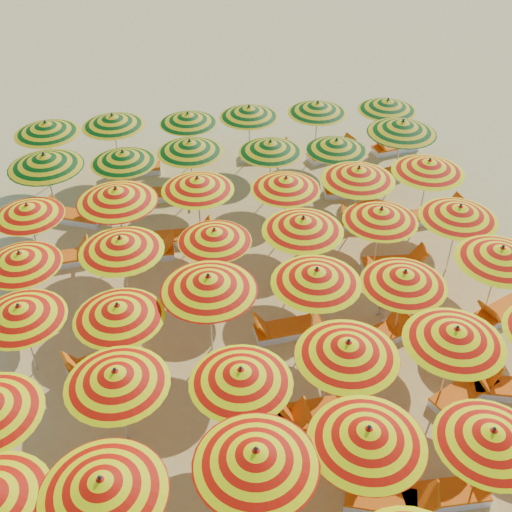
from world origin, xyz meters
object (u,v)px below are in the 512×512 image
object	(u,v)px
lounger_7	(270,429)
umbrella_20	(209,283)
umbrella_21	(317,276)
umbrella_28	(381,215)
lounger_23	(177,193)
umbrella_8	(256,457)
umbrella_34	(359,174)
umbrella_15	(348,349)
umbrella_30	(28,210)
lounger_27	(265,154)
lounger_22	(73,216)
umbrella_24	(21,259)
umbrella_33	(286,183)
lounger_13	(376,337)
lounger_19	(184,237)
lounger_8	(314,412)
lounger_24	(349,190)
umbrella_45	(249,112)
umbrella_46	(318,108)
lounger_26	(134,169)
lounger_11	(102,362)
lounger_4	(391,502)
lounger_9	(465,392)
umbrella_43	(113,120)
umbrella_38	(190,146)
umbrella_19	(118,311)
umbrella_23	(501,254)
lounger_17	(61,259)
lounger_18	(146,252)
beachgoer_a	(384,296)
umbrella_27	(303,224)
lounger_29	(394,148)
lounger_15	(12,308)
umbrella_25	(121,244)
umbrella_42	(46,128)
umbrella_10	(492,436)
umbrella_13	(116,377)
umbrella_40	(336,145)
umbrella_47	(388,105)
lounger_14	(504,310)
lounger_5	(447,494)
umbrella_22	(404,278)
lounger_16	(394,264)
umbrella_32	(197,184)
umbrella_26	(214,235)
lounger_20	(367,223)

from	to	relation	value
lounger_7	umbrella_20	bearing A→B (deg)	106.19
umbrella_21	umbrella_28	size ratio (longest dim) A/B	1.23
umbrella_20	lounger_23	bearing A→B (deg)	92.76
umbrella_8	umbrella_34	distance (m)	9.91
umbrella_15	umbrella_30	xyz separation A→B (m)	(-7.00, 6.62, -0.23)
lounger_27	lounger_22	bearing A→B (deg)	-151.29
umbrella_24	umbrella_33	xyz separation A→B (m)	(7.06, 2.23, 0.06)
lounger_13	lounger_19	world-z (taller)	same
lounger_8	lounger_24	bearing A→B (deg)	-113.13
umbrella_45	umbrella_46	size ratio (longest dim) A/B	0.89
lounger_24	lounger_26	world-z (taller)	same
umbrella_20	lounger_11	world-z (taller)	umbrella_20
lounger_23	lounger_8	bearing A→B (deg)	-71.24
lounger_4	umbrella_24	bearing A→B (deg)	156.59
lounger_9	lounger_23	bearing A→B (deg)	97.11
umbrella_43	umbrella_38	bearing A→B (deg)	-42.61
umbrella_19	umbrella_23	bearing A→B (deg)	2.30
lounger_17	lounger_19	bearing A→B (deg)	2.55
lounger_18	beachgoer_a	bearing A→B (deg)	-28.41
umbrella_27	lounger_29	world-z (taller)	umbrella_27
lounger_15	lounger_24	xyz separation A→B (m)	(10.23, 4.04, 0.00)
umbrella_25	umbrella_42	bearing A→B (deg)	109.18
umbrella_10	umbrella_46	distance (m)	13.66
umbrella_43	umbrella_13	bearing A→B (deg)	-89.37
umbrella_38	umbrella_43	size ratio (longest dim) A/B	1.07
umbrella_43	lounger_17	distance (m)	5.50
umbrella_20	lounger_27	size ratio (longest dim) A/B	1.57
umbrella_21	umbrella_20	bearing A→B (deg)	178.83
umbrella_40	lounger_23	size ratio (longest dim) A/B	1.28
umbrella_24	umbrella_47	world-z (taller)	umbrella_47
umbrella_40	lounger_14	distance (m)	7.24
umbrella_34	umbrella_21	bearing A→B (deg)	-118.42
umbrella_20	lounger_5	xyz separation A→B (m)	(4.03, -4.80, -1.94)
umbrella_34	umbrella_19	bearing A→B (deg)	-146.26
lounger_23	umbrella_33	bearing A→B (deg)	-37.20
umbrella_22	lounger_13	bearing A→B (deg)	-167.66
lounger_16	lounger_27	world-z (taller)	same
lounger_5	lounger_15	xyz separation A→B (m)	(-9.01, 6.95, 0.00)
umbrella_47	lounger_5	distance (m)	13.94
umbrella_32	lounger_24	xyz separation A→B (m)	(5.07, 1.67, -1.79)
umbrella_25	umbrella_26	size ratio (longest dim) A/B	1.04
lounger_7	umbrella_15	bearing A→B (deg)	7.00
umbrella_22	lounger_24	world-z (taller)	umbrella_22
lounger_20	beachgoer_a	xyz separation A→B (m)	(-0.87, -3.95, 0.58)
lounger_11	lounger_18	xyz separation A→B (m)	(1.18, 4.11, 0.00)
umbrella_25	lounger_23	size ratio (longest dim) A/B	1.47
umbrella_33	lounger_23	distance (m)	4.42
umbrella_10	lounger_4	bearing A→B (deg)	178.34
lounger_23	lounger_27	distance (m)	3.90
umbrella_30	lounger_4	xyz separation A→B (m)	(7.36, -8.96, -1.64)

